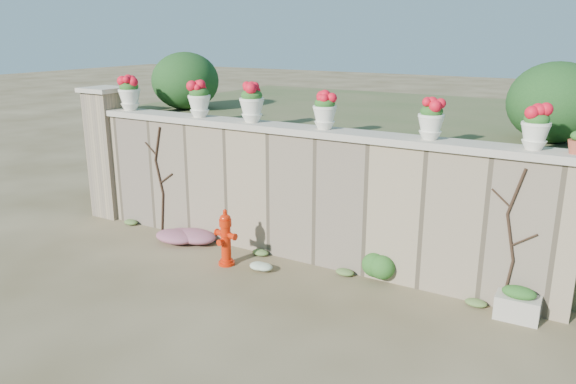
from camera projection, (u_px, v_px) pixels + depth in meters
The scene contains 20 objects.
ground at pixel (230, 299), 7.58m from camera, with size 80.00×80.00×0.00m, color #4C4026.
stone_wall at pixel (297, 196), 8.79m from camera, with size 8.00×0.40×2.00m, color #8C7A5D.
wall_cap at pixel (297, 130), 8.50m from camera, with size 8.10×0.52×0.10m, color #B9B29D.
gate_pillar at pixel (109, 152), 10.75m from camera, with size 0.72×0.72×2.48m.
raised_fill at pixel (375, 158), 11.43m from camera, with size 9.00×6.00×2.00m, color #384C23.
back_shrub_left at pixel (185, 81), 10.92m from camera, with size 1.30×1.30×1.10m, color #143814.
back_shrub_right at pixel (556, 102), 7.68m from camera, with size 1.30×1.30×1.10m, color #143814.
vine_left at pixel (160, 178), 9.92m from camera, with size 0.60×0.04×1.91m.
vine_right at pixel (511, 239), 7.02m from camera, with size 0.60×0.04×1.91m.
fire_hydrant at pixel (226, 237), 8.59m from camera, with size 0.39×0.27×0.89m.
planter_box at pixel (518, 304), 7.02m from camera, with size 0.54×0.33×0.44m.
green_shrub at pixel (376, 264), 8.07m from camera, with size 0.54×0.49×0.52m, color #1E5119.
magenta_clump at pixel (187, 236), 9.51m from camera, with size 1.02×0.68×0.27m, color #CB288A.
white_flowers at pixel (260, 264), 8.51m from camera, with size 0.46×0.37×0.17m, color white.
urn_pot_0 at pixel (129, 93), 10.11m from camera, with size 0.39×0.39×0.61m.
urn_pot_1 at pixel (199, 100), 9.32m from camera, with size 0.37×0.37×0.59m.
urn_pot_2 at pixel (252, 103), 8.80m from camera, with size 0.39×0.39×0.61m.
urn_pot_3 at pixel (325, 111), 8.18m from camera, with size 0.35×0.35×0.55m.
urn_pot_4 at pixel (431, 119), 7.41m from camera, with size 0.35×0.35×0.54m.
urn_pot_5 at pixel (536, 128), 6.77m from camera, with size 0.35×0.35×0.54m.
Camera 1 is at (4.19, -5.51, 3.50)m, focal length 35.00 mm.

